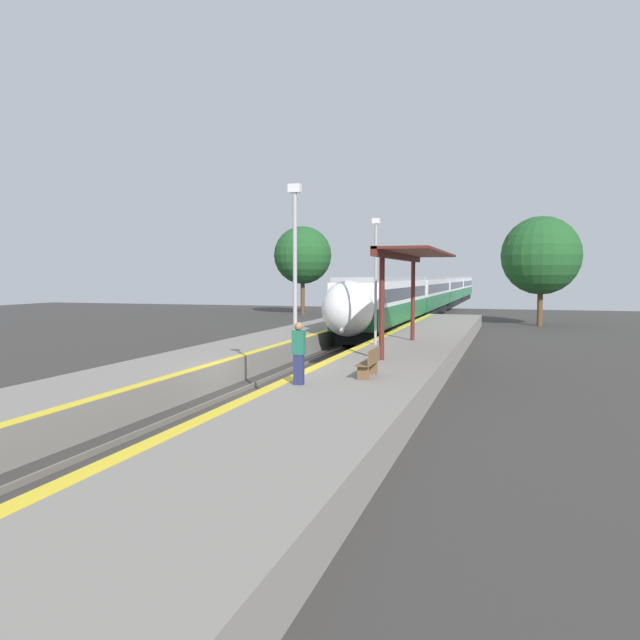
{
  "coord_description": "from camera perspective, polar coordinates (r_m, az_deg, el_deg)",
  "views": [
    {
      "loc": [
        8.37,
        -19.95,
        4.08
      ],
      "look_at": [
        0.59,
        5.08,
        2.23
      ],
      "focal_mm": 35.0,
      "sensor_mm": 36.0,
      "label": 1
    }
  ],
  "objects": [
    {
      "name": "ground_plane",
      "position": [
        22.01,
        -5.43,
        -6.67
      ],
      "size": [
        120.0,
        120.0,
        0.0
      ],
      "primitive_type": "plane",
      "color": "#383533"
    },
    {
      "name": "rail_left",
      "position": [
        22.28,
        -7.15,
        -6.36
      ],
      "size": [
        0.08,
        90.0,
        0.15
      ],
      "primitive_type": "cube",
      "color": "slate",
      "rests_on": "ground_plane"
    },
    {
      "name": "rail_right",
      "position": [
        21.73,
        -3.67,
        -6.6
      ],
      "size": [
        0.08,
        90.0,
        0.15
      ],
      "primitive_type": "cube",
      "color": "slate",
      "rests_on": "ground_plane"
    },
    {
      "name": "train",
      "position": [
        71.45,
        10.55,
        2.54
      ],
      "size": [
        2.9,
        81.2,
        4.01
      ],
      "color": "black",
      "rests_on": "ground_plane"
    },
    {
      "name": "platform_right",
      "position": [
        20.78,
        4.36,
        -5.98
      ],
      "size": [
        4.27,
        64.0,
        0.95
      ],
      "color": "gray",
      "rests_on": "ground_plane"
    },
    {
      "name": "platform_left",
      "position": [
        23.48,
        -13.34,
        -4.91
      ],
      "size": [
        3.61,
        64.0,
        0.95
      ],
      "color": "gray",
      "rests_on": "ground_plane"
    },
    {
      "name": "platform_bench",
      "position": [
        19.47,
        4.62,
        -3.84
      ],
      "size": [
        0.44,
        1.61,
        0.89
      ],
      "color": "brown",
      "rests_on": "platform_right"
    },
    {
      "name": "person_waiting",
      "position": [
        18.01,
        -1.96,
        -2.93
      ],
      "size": [
        0.36,
        0.24,
        1.82
      ],
      "color": "navy",
      "rests_on": "platform_right"
    },
    {
      "name": "railway_signal",
      "position": [
        47.09,
        4.49,
        2.07
      ],
      "size": [
        0.28,
        0.28,
        4.01
      ],
      "color": "#59595E",
      "rests_on": "ground_plane"
    },
    {
      "name": "lamppost_near",
      "position": [
        17.93,
        -2.3,
        4.45
      ],
      "size": [
        0.36,
        0.2,
        5.75
      ],
      "color": "#9E9EA3",
      "rests_on": "platform_right"
    },
    {
      "name": "lamppost_mid",
      "position": [
        28.51,
        5.12,
        4.29
      ],
      "size": [
        0.36,
        0.2,
        5.75
      ],
      "color": "#9E9EA3",
      "rests_on": "platform_right"
    },
    {
      "name": "station_canopy",
      "position": [
        26.91,
        8.51,
        5.6
      ],
      "size": [
        2.02,
        10.5,
        4.19
      ],
      "color": "#511E19",
      "rests_on": "platform_right"
    },
    {
      "name": "background_tree_left",
      "position": [
        66.28,
        -1.6,
        5.94
      ],
      "size": [
        6.09,
        6.09,
        9.34
      ],
      "color": "brown",
      "rests_on": "ground_plane"
    },
    {
      "name": "background_tree_right",
      "position": [
        54.28,
        19.57,
        5.57
      ],
      "size": [
        6.41,
        6.41,
        8.97
      ],
      "color": "brown",
      "rests_on": "ground_plane"
    }
  ]
}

